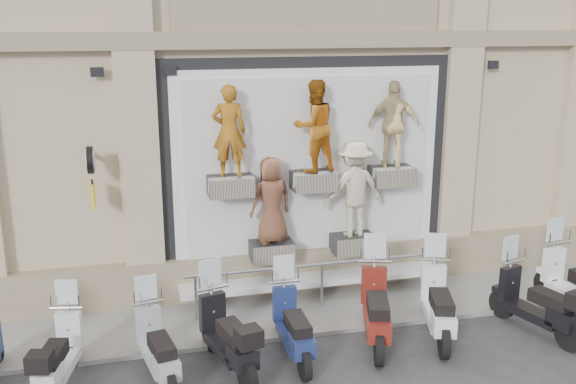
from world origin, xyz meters
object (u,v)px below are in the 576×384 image
scooter_c (157,336)px  scooter_f (377,295)px  clock_sign_bracket (91,169)px  scooter_b (58,343)px  scooter_e (293,314)px  guard_rail (322,286)px  scooter_d (227,322)px  scooter_h (537,291)px  scooter_g (439,292)px

scooter_c → scooter_f: scooter_f is taller
clock_sign_bracket → scooter_c: clock_sign_bracket is taller
scooter_b → scooter_e: bearing=12.8°
clock_sign_bracket → scooter_f: bearing=-22.8°
guard_rail → scooter_e: size_ratio=2.74×
guard_rail → scooter_b: size_ratio=2.84×
scooter_d → scooter_h: size_ratio=1.02×
guard_rail → scooter_e: bearing=-121.8°
scooter_d → scooter_f: size_ratio=0.95×
scooter_b → scooter_e: 3.49m
scooter_e → scooter_h: (4.20, -0.23, 0.03)m
scooter_c → scooter_g: bearing=-8.0°
scooter_g → scooter_h: (1.66, -0.30, -0.03)m
clock_sign_bracket → scooter_d: 3.48m
guard_rail → scooter_g: (1.58, -1.47, 0.35)m
scooter_d → scooter_g: scooter_g is taller
scooter_e → scooter_d: bearing=-173.7°
scooter_c → scooter_d: scooter_d is taller
clock_sign_bracket → scooter_d: (1.88, -2.12, -2.01)m
clock_sign_bracket → scooter_c: 3.11m
guard_rail → scooter_d: scooter_d is taller
scooter_c → scooter_h: 6.30m
clock_sign_bracket → scooter_b: 2.95m
scooter_e → scooter_f: bearing=6.4°
scooter_b → scooter_c: size_ratio=1.00×
scooter_c → scooter_e: size_ratio=0.97×
clock_sign_bracket → scooter_f: size_ratio=0.50×
scooter_d → scooter_h: 5.26m
scooter_e → scooter_f: size_ratio=0.90×
scooter_h → scooter_g: bearing=153.8°
clock_sign_bracket → scooter_h: 7.76m
scooter_e → scooter_g: 2.54m
scooter_c → scooter_f: size_ratio=0.87×
scooter_d → scooter_e: size_ratio=1.06×
scooter_h → scooter_e: bearing=161.1°
scooter_b → scooter_g: bearing=13.4°
scooter_f → scooter_h: bearing=9.8°
clock_sign_bracket → scooter_h: clock_sign_bracket is taller
scooter_h → scooter_f: bearing=156.2°
scooter_b → scooter_g: (6.02, 0.09, 0.09)m
scooter_e → scooter_h: scooter_h is taller
scooter_h → clock_sign_bracket: bearing=146.8°
scooter_d → scooter_g: (3.60, 0.19, 0.02)m
scooter_g → guard_rail: bearing=155.6°
scooter_f → scooter_g: 1.08m
clock_sign_bracket → scooter_g: 6.14m
clock_sign_bracket → scooter_g: size_ratio=0.51×
scooter_b → scooter_f: 4.95m
scooter_d → scooter_g: 3.60m
scooter_e → scooter_g: scooter_g is taller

